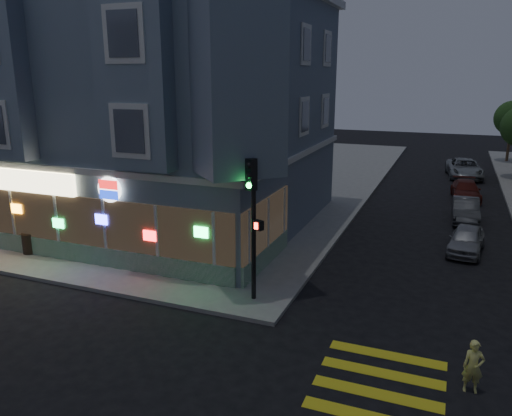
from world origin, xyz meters
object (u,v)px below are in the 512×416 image
Objects in this scene: trash_can at (29,243)px; parked_car_c at (466,190)px; running_child at (473,367)px; parked_car_b at (465,210)px; traffic_signal at (253,206)px; street_tree_far at (512,118)px; parked_car_d at (464,168)px; parked_car_a at (466,240)px.

parked_car_c is at bearing 45.51° from trash_can.
running_child is 16.03m from parked_car_b.
parked_car_b is at bearing 87.07° from traffic_signal.
street_tree_far is 9.84m from parked_car_d.
trash_can is (-17.59, -25.43, -0.11)m from parked_car_d.
street_tree_far is at bearing 88.78° from parked_car_a.
parked_car_d is (0.00, 17.87, 0.12)m from parked_car_a.
running_child is at bearing -91.82° from parked_car_b.
parked_car_a is 5.20m from parked_car_b.
parked_car_a is at bearing -92.03° from parked_car_b.
street_tree_far reaches higher than traffic_signal.
parked_car_d is 30.92m from trash_can.
trash_can is at bearing -159.82° from traffic_signal.
parked_car_a is (-0.06, 10.83, -0.11)m from running_child.
parked_car_d is (-0.06, 28.70, 0.02)m from running_child.
parked_car_a is at bearing 23.26° from trash_can.
parked_car_d is (-3.60, -8.57, -3.23)m from street_tree_far.
parked_car_c is at bearing -102.46° from street_tree_far.
trash_can is at bearing -131.64° from parked_car_d.
parked_car_d reaches higher than parked_car_a.
parked_car_d is at bearing 55.34° from trash_can.
street_tree_far is at bearing 60.23° from parked_car_d.
traffic_signal is at bearing -111.65° from parked_car_d.
parked_car_a is 0.69× the size of traffic_signal.
running_child is at bearing -96.87° from parked_car_d.
parked_car_b is at bearing -99.62° from street_tree_far.
parked_car_a is at bearing -94.73° from parked_car_c.
parked_car_b reaches higher than trash_can.
trash_can is (-17.64, 3.27, -0.09)m from running_child.
traffic_signal reaches higher than trash_can.
running_child reaches higher than parked_car_b.
traffic_signal is (-6.85, -13.48, 2.88)m from parked_car_b.
running_child is at bearing -83.17° from parked_car_a.
trash_can is (-17.64, -17.96, 0.02)m from parked_car_c.
street_tree_far reaches higher than parked_car_a.
traffic_signal is 5.50× the size of trash_can.
traffic_signal reaches higher than running_child.
parked_car_a is (-3.60, -26.44, -3.35)m from street_tree_far.
running_child is 0.28× the size of traffic_signal.
trash_can is (-17.59, -12.76, -0.02)m from parked_car_b.
parked_car_c is at bearing 93.72° from traffic_signal.
traffic_signal is (-6.90, 2.55, 2.81)m from running_child.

